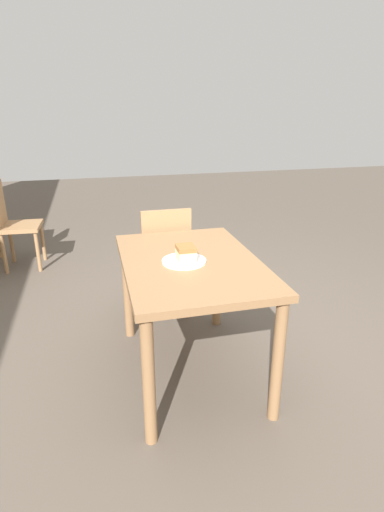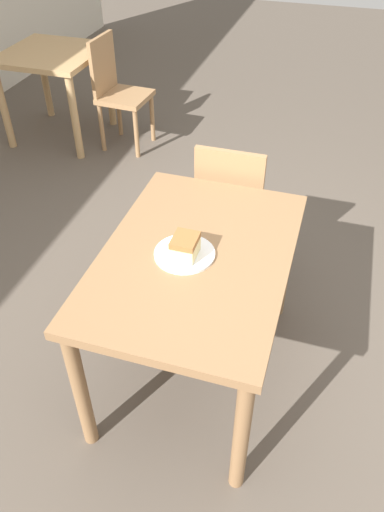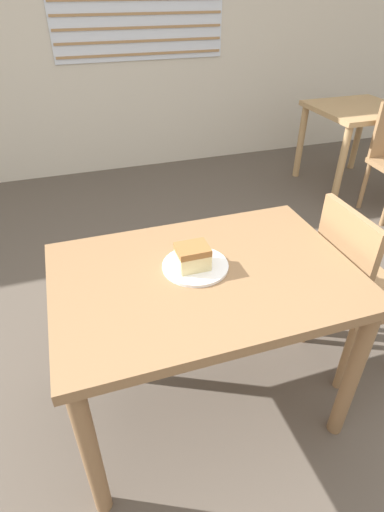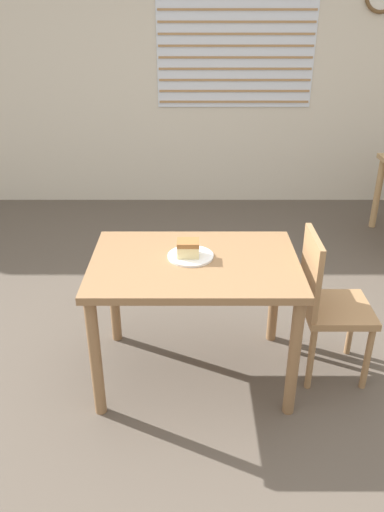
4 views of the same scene
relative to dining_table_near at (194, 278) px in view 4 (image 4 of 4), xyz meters
The scene contains 6 objects.
ground_plane 0.64m from the dining_table_near, 69.15° to the right, with size 14.00×14.00×0.00m, color brown.
wall_back 2.97m from the dining_table_near, 88.58° to the left, with size 10.00×0.10×2.80m.
dining_table_near is the anchor object (origin of this frame).
chair_near_window 0.74m from the dining_table_near, ahead, with size 0.37×0.37×0.86m.
plate 0.12m from the dining_table_near, 116.38° to the left, with size 0.24×0.24×0.01m.
cake_slice 0.17m from the dining_table_near, 133.68° to the left, with size 0.11×0.10×0.09m.
Camera 4 is at (-0.08, -2.13, 1.91)m, focal length 35.00 mm.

